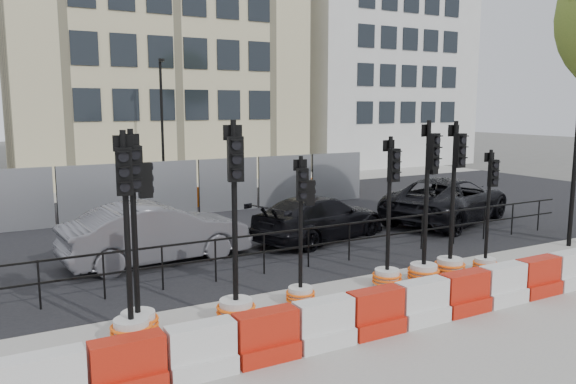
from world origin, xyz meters
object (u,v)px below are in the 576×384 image
traffic_signal_a (130,302)px  traffic_signal_d (301,270)px  car_c (320,218)px  traffic_signal_h (486,248)px

traffic_signal_a → traffic_signal_d: 3.40m
traffic_signal_d → car_c: traffic_signal_d is taller
traffic_signal_d → car_c: 5.49m
traffic_signal_h → traffic_signal_a: bearing=-171.7°
traffic_signal_d → car_c: (3.21, 4.46, -0.05)m
traffic_signal_d → car_c: bearing=68.7°
traffic_signal_d → traffic_signal_h: traffic_signal_d is taller
traffic_signal_h → car_c: bearing=117.9°
car_c → traffic_signal_a: bearing=108.9°
traffic_signal_a → car_c: size_ratio=0.72×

